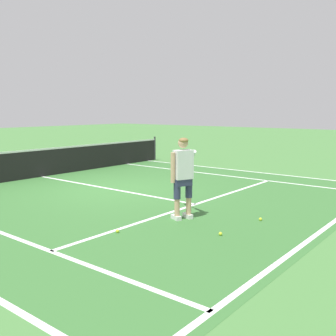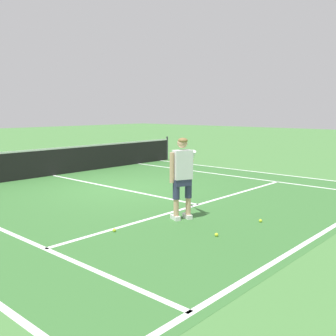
{
  "view_description": "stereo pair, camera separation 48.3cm",
  "coord_description": "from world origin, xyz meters",
  "px_view_note": "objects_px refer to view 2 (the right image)",
  "views": [
    {
      "loc": [
        -7.68,
        -8.17,
        2.27
      ],
      "look_at": [
        -1.24,
        -3.0,
        1.05
      ],
      "focal_mm": 42.0,
      "sensor_mm": 36.0,
      "label": 1
    },
    {
      "loc": [
        -7.37,
        -8.53,
        2.27
      ],
      "look_at": [
        -1.24,
        -3.0,
        1.05
      ],
      "focal_mm": 42.0,
      "sensor_mm": 36.0,
      "label": 2
    }
  ],
  "objects_px": {
    "tennis_player": "(182,173)",
    "tennis_ball_near_feet": "(216,235)",
    "tennis_ball_by_baseline": "(261,221)",
    "tennis_ball_mid_court": "(114,230)"
  },
  "relations": [
    {
      "from": "tennis_ball_near_feet",
      "to": "tennis_ball_by_baseline",
      "type": "height_order",
      "value": "same"
    },
    {
      "from": "tennis_player",
      "to": "tennis_ball_near_feet",
      "type": "relative_size",
      "value": 25.95
    },
    {
      "from": "tennis_player",
      "to": "tennis_ball_mid_court",
      "type": "xyz_separation_m",
      "value": [
        -1.53,
        0.38,
        -0.96
      ]
    },
    {
      "from": "tennis_player",
      "to": "tennis_ball_mid_court",
      "type": "bearing_deg",
      "value": 166.19
    },
    {
      "from": "tennis_ball_near_feet",
      "to": "tennis_ball_mid_court",
      "type": "xyz_separation_m",
      "value": [
        -1.06,
        1.59,
        0.0
      ]
    },
    {
      "from": "tennis_player",
      "to": "tennis_ball_near_feet",
      "type": "bearing_deg",
      "value": -111.05
    },
    {
      "from": "tennis_player",
      "to": "tennis_ball_by_baseline",
      "type": "xyz_separation_m",
      "value": [
        0.89,
        -1.35,
        -0.96
      ]
    },
    {
      "from": "tennis_player",
      "to": "tennis_ball_mid_court",
      "type": "height_order",
      "value": "tennis_player"
    },
    {
      "from": "tennis_ball_near_feet",
      "to": "tennis_ball_by_baseline",
      "type": "bearing_deg",
      "value": -5.97
    },
    {
      "from": "tennis_player",
      "to": "tennis_ball_near_feet",
      "type": "distance_m",
      "value": 1.61
    }
  ]
}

